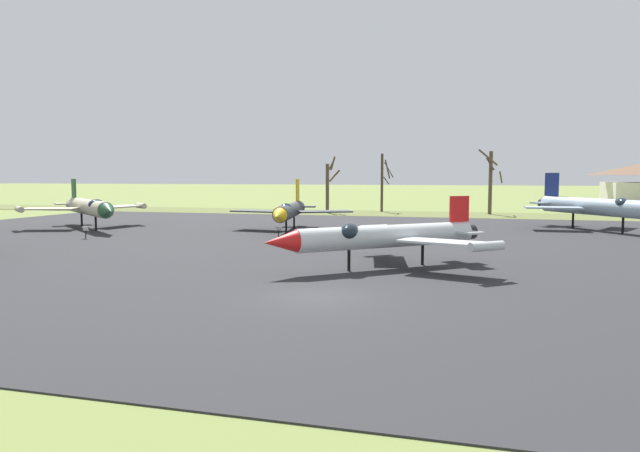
{
  "coord_description": "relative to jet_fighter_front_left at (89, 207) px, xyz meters",
  "views": [
    {
      "loc": [
        6.53,
        -23.05,
        5.18
      ],
      "look_at": [
        -3.86,
        14.61,
        1.74
      ],
      "focal_mm": 32.13,
      "sensor_mm": 36.0,
      "label": 1
    }
  ],
  "objects": [
    {
      "name": "ground_plane",
      "position": [
        29.69,
        -24.15,
        -2.17
      ],
      "size": [
        600.0,
        600.0,
        0.0
      ],
      "primitive_type": "plane",
      "color": "olive"
    },
    {
      "name": "asphalt_apron",
      "position": [
        29.69,
        -6.01,
        -2.15
      ],
      "size": [
        94.58,
        60.48,
        0.05
      ],
      "primitive_type": "cube",
      "color": "#28282B",
      "rests_on": "ground"
    },
    {
      "name": "grass_verge_strip",
      "position": [
        29.69,
        30.24,
        -2.14
      ],
      "size": [
        154.58,
        12.0,
        0.06
      ],
      "primitive_type": "cube",
      "color": "#5B6333",
      "rests_on": "ground"
    },
    {
      "name": "jet_fighter_front_left",
      "position": [
        0.0,
        0.0,
        0.0
      ],
      "size": [
        13.02,
        12.39,
        4.86
      ],
      "color": "#B7B293",
      "rests_on": "ground"
    },
    {
      "name": "info_placard_front_left",
      "position": [
        5.3,
        -7.41,
        -1.53
      ],
      "size": [
        0.53,
        0.24,
        1.04
      ],
      "color": "black",
      "rests_on": "ground"
    },
    {
      "name": "jet_fighter_front_right",
      "position": [
        47.24,
        10.63,
        0.16
      ],
      "size": [
        12.07,
        15.05,
        5.48
      ],
      "color": "#8EA3B2",
      "rests_on": "ground"
    },
    {
      "name": "jet_fighter_rear_center",
      "position": [
        19.53,
        2.71,
        -0.19
      ],
      "size": [
        11.5,
        14.48,
        4.86
      ],
      "color": "#33383D",
      "rests_on": "ground"
    },
    {
      "name": "info_placard_rear_center",
      "position": [
        20.61,
        -3.36,
        -1.48
      ],
      "size": [
        0.6,
        0.33,
        1.08
      ],
      "color": "black",
      "rests_on": "ground"
    },
    {
      "name": "jet_fighter_rear_right",
      "position": [
        31.19,
        -15.9,
        -0.32
      ],
      "size": [
        12.06,
        11.67,
        3.99
      ],
      "color": "silver",
      "rests_on": "ground"
    },
    {
      "name": "bare_tree_far_left",
      "position": [
        16.27,
        29.55,
        1.8
      ],
      "size": [
        2.22,
        2.19,
        7.84
      ],
      "color": "brown",
      "rests_on": "ground"
    },
    {
      "name": "bare_tree_left_of_center",
      "position": [
        23.1,
        34.04,
        2.24
      ],
      "size": [
        1.78,
        2.3,
        8.32
      ],
      "color": "#42382D",
      "rests_on": "ground"
    },
    {
      "name": "bare_tree_center",
      "position": [
        37.83,
        32.14,
        2.49
      ],
      "size": [
        3.27,
        2.87,
        8.69
      ],
      "color": "brown",
      "rests_on": "ground"
    }
  ]
}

